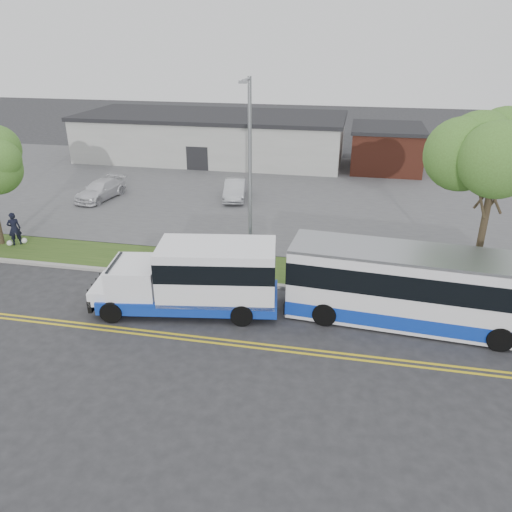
% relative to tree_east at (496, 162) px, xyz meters
% --- Properties ---
extents(ground, '(140.00, 140.00, 0.00)m').
position_rel_tree_east_xyz_m(ground, '(-14.00, -3.00, -6.20)').
color(ground, '#28282B').
rests_on(ground, ground).
extents(lane_line_north, '(70.00, 0.12, 0.01)m').
position_rel_tree_east_xyz_m(lane_line_north, '(-14.00, -6.85, -6.20)').
color(lane_line_north, yellow).
rests_on(lane_line_north, ground).
extents(lane_line_south, '(70.00, 0.12, 0.01)m').
position_rel_tree_east_xyz_m(lane_line_south, '(-14.00, -7.15, -6.20)').
color(lane_line_south, yellow).
rests_on(lane_line_south, ground).
extents(curb, '(80.00, 0.30, 0.15)m').
position_rel_tree_east_xyz_m(curb, '(-14.00, -1.90, -6.13)').
color(curb, '#9E9B93').
rests_on(curb, ground).
extents(verge, '(80.00, 3.30, 0.10)m').
position_rel_tree_east_xyz_m(verge, '(-14.00, -0.10, -6.15)').
color(verge, '#294818').
rests_on(verge, ground).
extents(parking_lot, '(80.00, 25.00, 0.10)m').
position_rel_tree_east_xyz_m(parking_lot, '(-14.00, 14.00, -6.15)').
color(parking_lot, '#4C4C4F').
rests_on(parking_lot, ground).
extents(commercial_building, '(25.40, 10.40, 4.35)m').
position_rel_tree_east_xyz_m(commercial_building, '(-20.00, 24.00, -4.02)').
color(commercial_building, '#9E9E99').
rests_on(commercial_building, ground).
extents(brick_wing, '(6.30, 7.30, 3.90)m').
position_rel_tree_east_xyz_m(brick_wing, '(-3.50, 23.00, -4.24)').
color(brick_wing, brown).
rests_on(brick_wing, ground).
extents(tree_east, '(5.20, 5.20, 8.33)m').
position_rel_tree_east_xyz_m(tree_east, '(0.00, 0.00, 0.00)').
color(tree_east, '#31241B').
rests_on(tree_east, verge).
extents(streetlight_near, '(0.35, 1.53, 9.50)m').
position_rel_tree_east_xyz_m(streetlight_near, '(-11.00, -0.27, -0.97)').
color(streetlight_near, gray).
rests_on(streetlight_near, verge).
extents(shuttle_bus, '(8.44, 3.84, 3.13)m').
position_rel_tree_east_xyz_m(shuttle_bus, '(-12.32, -4.68, -4.53)').
color(shuttle_bus, '#0F33A9').
rests_on(shuttle_bus, ground).
extents(transit_bus, '(11.84, 3.55, 3.24)m').
position_rel_tree_east_xyz_m(transit_bus, '(-2.63, -3.92, -4.57)').
color(transit_bus, white).
rests_on(transit_bus, ground).
extents(pedestrian, '(0.85, 0.81, 1.96)m').
position_rel_tree_east_xyz_m(pedestrian, '(-24.99, 0.21, -5.13)').
color(pedestrian, black).
rests_on(pedestrian, verge).
extents(parked_car_a, '(2.20, 4.48, 1.41)m').
position_rel_tree_east_xyz_m(parked_car_a, '(-14.67, 11.43, -5.40)').
color(parked_car_a, '#A3A5AA').
rests_on(parked_car_a, parking_lot).
extents(parked_car_b, '(2.59, 4.85, 1.34)m').
position_rel_tree_east_xyz_m(parked_car_b, '(-24.42, 9.39, -5.44)').
color(parked_car_b, silver).
rests_on(parked_car_b, parking_lot).
extents(grocery_bag_left, '(0.32, 0.32, 0.32)m').
position_rel_tree_east_xyz_m(grocery_bag_left, '(-25.29, -0.04, -5.94)').
color(grocery_bag_left, white).
rests_on(grocery_bag_left, verge).
extents(grocery_bag_right, '(0.32, 0.32, 0.32)m').
position_rel_tree_east_xyz_m(grocery_bag_right, '(-24.69, 0.46, -5.94)').
color(grocery_bag_right, white).
rests_on(grocery_bag_right, verge).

